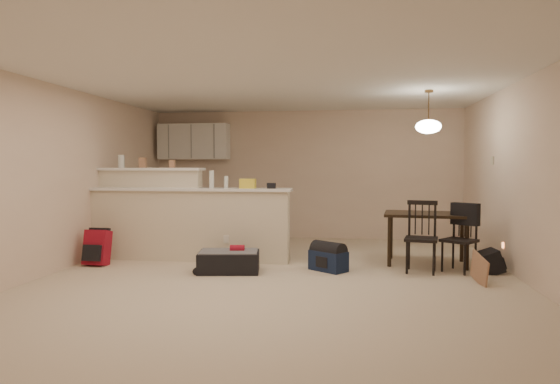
% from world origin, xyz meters
% --- Properties ---
extents(room, '(7.00, 7.02, 2.50)m').
position_xyz_m(room, '(0.00, 0.00, 1.25)').
color(room, beige).
rests_on(room, ground).
extents(breakfast_bar, '(3.08, 0.58, 1.39)m').
position_xyz_m(breakfast_bar, '(-1.76, 0.98, 0.61)').
color(breakfast_bar, beige).
rests_on(breakfast_bar, ground).
extents(upper_cabinets, '(1.40, 0.34, 0.70)m').
position_xyz_m(upper_cabinets, '(-2.20, 3.32, 1.90)').
color(upper_cabinets, white).
rests_on(upper_cabinets, room).
extents(kitchen_counter, '(1.80, 0.60, 0.90)m').
position_xyz_m(kitchen_counter, '(-2.00, 3.19, 0.45)').
color(kitchen_counter, white).
rests_on(kitchen_counter, ground).
extents(thermostat, '(0.02, 0.12, 0.12)m').
position_xyz_m(thermostat, '(2.98, 1.55, 1.50)').
color(thermostat, beige).
rests_on(thermostat, room).
extents(jar, '(0.10, 0.10, 0.20)m').
position_xyz_m(jar, '(-2.68, 1.12, 1.49)').
color(jar, silver).
rests_on(jar, breakfast_bar).
extents(cereal_box, '(0.10, 0.07, 0.16)m').
position_xyz_m(cereal_box, '(-2.32, 1.12, 1.47)').
color(cereal_box, '#A37454').
rests_on(cereal_box, breakfast_bar).
extents(small_box, '(0.08, 0.06, 0.12)m').
position_xyz_m(small_box, '(-1.84, 1.12, 1.45)').
color(small_box, '#A37454').
rests_on(small_box, breakfast_bar).
extents(bottle_a, '(0.07, 0.07, 0.26)m').
position_xyz_m(bottle_a, '(-1.15, 0.90, 1.22)').
color(bottle_a, silver).
rests_on(bottle_a, breakfast_bar).
extents(bottle_b, '(0.06, 0.06, 0.18)m').
position_xyz_m(bottle_b, '(-0.93, 0.90, 1.18)').
color(bottle_b, silver).
rests_on(bottle_b, breakfast_bar).
extents(bag_lump, '(0.22, 0.18, 0.14)m').
position_xyz_m(bag_lump, '(-0.61, 0.90, 1.16)').
color(bag_lump, '#A37454').
rests_on(bag_lump, breakfast_bar).
extents(pouch, '(0.12, 0.10, 0.08)m').
position_xyz_m(pouch, '(-0.26, 0.90, 1.13)').
color(pouch, '#A37454').
rests_on(pouch, breakfast_bar).
extents(dining_table, '(1.26, 0.91, 0.74)m').
position_xyz_m(dining_table, '(1.98, 1.10, 0.65)').
color(dining_table, black).
rests_on(dining_table, ground).
extents(pendant_lamp, '(0.36, 0.36, 0.62)m').
position_xyz_m(pendant_lamp, '(1.98, 1.10, 1.99)').
color(pendant_lamp, brown).
rests_on(pendant_lamp, room).
extents(dining_chair_near, '(0.48, 0.47, 0.95)m').
position_xyz_m(dining_chair_near, '(1.83, 0.50, 0.48)').
color(dining_chair_near, black).
rests_on(dining_chair_near, ground).
extents(dining_chair_far, '(0.54, 0.54, 0.90)m').
position_xyz_m(dining_chair_far, '(2.33, 0.61, 0.45)').
color(dining_chair_far, black).
rests_on(dining_chair_far, ground).
extents(suitcase, '(0.87, 0.63, 0.27)m').
position_xyz_m(suitcase, '(-0.72, 0.17, 0.14)').
color(suitcase, black).
rests_on(suitcase, ground).
extents(red_backpack, '(0.34, 0.22, 0.50)m').
position_xyz_m(red_backpack, '(-2.70, 0.37, 0.25)').
color(red_backpack, maroon).
rests_on(red_backpack, ground).
extents(navy_duffel, '(0.56, 0.52, 0.27)m').
position_xyz_m(navy_duffel, '(0.60, 0.44, 0.14)').
color(navy_duffel, '#131F3B').
rests_on(navy_duffel, ground).
extents(black_daypack, '(0.26, 0.35, 0.29)m').
position_xyz_m(black_daypack, '(2.73, 0.61, 0.15)').
color(black_daypack, black).
rests_on(black_daypack, ground).
extents(cardboard_sheet, '(0.09, 0.45, 0.35)m').
position_xyz_m(cardboard_sheet, '(2.44, -0.06, 0.17)').
color(cardboard_sheet, '#A37454').
rests_on(cardboard_sheet, ground).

